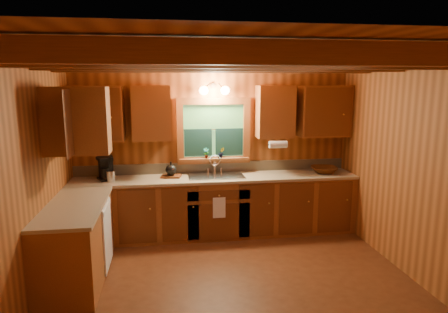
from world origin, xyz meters
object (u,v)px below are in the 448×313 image
coffee_maker (105,168)px  wicker_basket (324,170)px  sink (216,179)px  cutting_board (171,176)px

coffee_maker → wicker_basket: size_ratio=0.84×
coffee_maker → wicker_basket: 3.28m
coffee_maker → wicker_basket: (3.28, -0.08, -0.12)m
sink → coffee_maker: 1.61m
sink → cutting_board: (-0.66, 0.05, 0.06)m
cutting_board → sink: bearing=6.2°
cutting_board → wicker_basket: (2.34, -0.08, 0.04)m
sink → coffee_maker: bearing=178.0°
wicker_basket → sink: bearing=179.1°
sink → wicker_basket: (1.68, -0.03, 0.09)m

